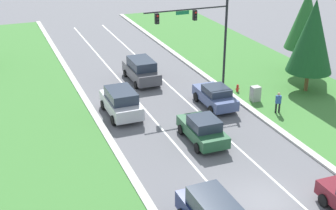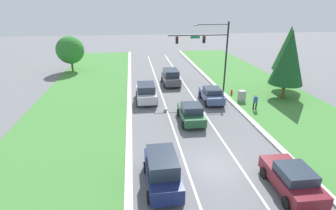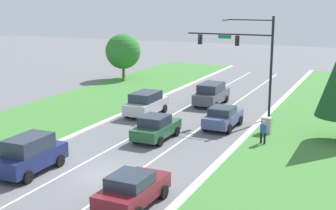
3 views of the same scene
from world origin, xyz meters
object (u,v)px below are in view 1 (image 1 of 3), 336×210
object	(u,v)px
fire_hydrant	(237,88)
conifer_far_right_tree	(306,19)
pedestrian	(278,102)
conifer_near_right_tree	(312,36)
graphite_suv	(141,70)
silver_suv	(121,102)
forest_sedan	(203,129)
slate_blue_sedan	(215,96)
traffic_signal_mast	(204,25)
utility_cabinet	(255,94)

from	to	relation	value
fire_hydrant	conifer_far_right_tree	world-z (taller)	conifer_far_right_tree
pedestrian	fire_hydrant	size ratio (longest dim) A/B	2.41
conifer_far_right_tree	conifer_near_right_tree	bearing A→B (deg)	-119.64
graphite_suv	silver_suv	distance (m)	7.18
forest_sedan	pedestrian	xyz separation A→B (m)	(7.10, 1.89, 0.06)
slate_blue_sedan	pedestrian	size ratio (longest dim) A/B	2.67
slate_blue_sedan	conifer_near_right_tree	size ratio (longest dim) A/B	0.59
conifer_near_right_tree	conifer_far_right_tree	xyz separation A→B (m)	(2.14, 3.76, 0.39)
silver_suv	conifer_near_right_tree	bearing A→B (deg)	-4.22
forest_sedan	pedestrian	bearing A→B (deg)	15.80
traffic_signal_mast	pedestrian	bearing A→B (deg)	-65.52
traffic_signal_mast	graphite_suv	bearing A→B (deg)	139.25
forest_sedan	graphite_suv	bearing A→B (deg)	91.49
silver_suv	fire_hydrant	distance (m)	10.28
graphite_suv	slate_blue_sedan	world-z (taller)	graphite_suv
traffic_signal_mast	utility_cabinet	distance (m)	6.87
pedestrian	fire_hydrant	xyz separation A→B (m)	(-0.67, 4.82, -0.59)
utility_cabinet	fire_hydrant	size ratio (longest dim) A/B	1.81
fire_hydrant	traffic_signal_mast	bearing A→B (deg)	142.48
forest_sedan	pedestrian	size ratio (longest dim) A/B	2.64
forest_sedan	conifer_near_right_tree	xyz separation A→B (m)	(11.83, 4.77, 3.87)
forest_sedan	traffic_signal_mast	bearing A→B (deg)	65.25
utility_cabinet	fire_hydrant	world-z (taller)	utility_cabinet
utility_cabinet	conifer_far_right_tree	size ratio (longest dim) A/B	0.16
traffic_signal_mast	fire_hydrant	size ratio (longest dim) A/B	11.94
traffic_signal_mast	silver_suv	xyz separation A→B (m)	(-7.88, -2.54, -4.47)
silver_suv	utility_cabinet	distance (m)	10.66
graphite_suv	slate_blue_sedan	distance (m)	8.12
traffic_signal_mast	silver_suv	distance (m)	9.41
graphite_suv	utility_cabinet	xyz separation A→B (m)	(6.87, -7.65, -0.41)
graphite_suv	pedestrian	world-z (taller)	graphite_suv
slate_blue_sedan	utility_cabinet	xyz separation A→B (m)	(3.40, -0.31, -0.23)
traffic_signal_mast	slate_blue_sedan	xyz separation A→B (m)	(-0.73, -3.71, -4.65)
slate_blue_sedan	silver_suv	world-z (taller)	silver_suv
graphite_suv	silver_suv	world-z (taller)	graphite_suv
slate_blue_sedan	silver_suv	xyz separation A→B (m)	(-7.15, 1.17, 0.18)
forest_sedan	utility_cabinet	xyz separation A→B (m)	(6.76, 4.48, -0.24)
silver_suv	fire_hydrant	world-z (taller)	silver_suv
pedestrian	traffic_signal_mast	bearing A→B (deg)	-52.60
silver_suv	pedestrian	distance (m)	11.64
silver_suv	pedestrian	xyz separation A→B (m)	(10.90, -4.08, -0.11)
silver_suv	slate_blue_sedan	bearing A→B (deg)	-9.14
traffic_signal_mast	utility_cabinet	bearing A→B (deg)	-56.49
graphite_suv	utility_cabinet	bearing A→B (deg)	-48.09
conifer_far_right_tree	pedestrian	bearing A→B (deg)	-135.96
traffic_signal_mast	forest_sedan	bearing A→B (deg)	-115.68
forest_sedan	fire_hydrant	size ratio (longest dim) A/B	6.37
traffic_signal_mast	graphite_suv	world-z (taller)	traffic_signal_mast
graphite_suv	conifer_far_right_tree	xyz separation A→B (m)	(14.08, -3.61, 4.09)
conifer_near_right_tree	conifer_far_right_tree	bearing A→B (deg)	60.36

